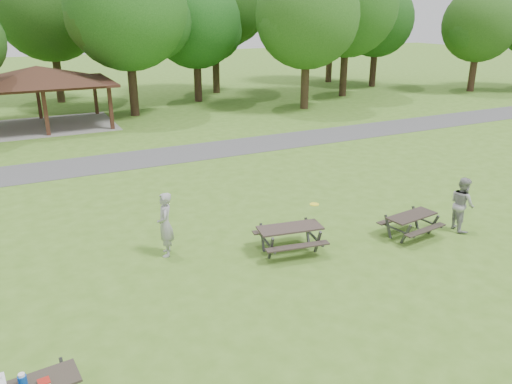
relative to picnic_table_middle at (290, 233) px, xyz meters
The scene contains 17 objects.
ground 2.38m from the picnic_table_middle, 119.84° to the right, with size 160.00×160.00×0.00m, color #447120.
asphalt_path 12.08m from the picnic_table_middle, 95.44° to the left, with size 120.00×3.20×0.02m, color #47474A.
pavilion 22.73m from the picnic_table_middle, 103.16° to the left, with size 8.60×7.01×3.76m.
tree_row_e 23.86m from the picnic_table_middle, 87.62° to the left, with size 8.40×8.00×11.02m.
tree_row_f 27.92m from the picnic_table_middle, 75.34° to the left, with size 7.35×7.00×9.55m.
tree_row_g 24.53m from the picnic_table_middle, 57.12° to the left, with size 7.77×7.40×10.25m.
tree_row_h 30.89m from the picnic_table_middle, 51.14° to the left, with size 8.61×8.20×11.37m.
tree_row_i 37.16m from the picnic_table_middle, 47.30° to the left, with size 7.14×6.80×9.52m.
tree_row_j 37.46m from the picnic_table_middle, 33.57° to the left, with size 6.72×6.40×8.96m.
tree_deep_b 31.80m from the picnic_table_middle, 95.60° to the left, with size 8.40×8.00×11.13m.
tree_deep_c 32.37m from the picnic_table_middle, 71.65° to the left, with size 8.82×8.40×11.90m.
tree_deep_d 39.53m from the picnic_table_middle, 53.95° to the left, with size 8.40×8.00×11.27m.
picnic_table_middle is the anchor object (origin of this frame).
picnic_table_far 4.16m from the picnic_table_middle, 10.66° to the right, with size 1.91×1.61×0.75m.
frisbee_in_flight 1.23m from the picnic_table_middle, 13.93° to the left, with size 0.38×0.38×0.02m.
frisbee_thrower 3.73m from the picnic_table_middle, 156.64° to the left, with size 0.72×0.47×1.96m, color #959698.
frisbee_catcher 6.02m from the picnic_table_middle, 10.67° to the right, with size 0.89×0.69×1.83m, color #969699.
Camera 1 is at (-5.87, -9.80, 6.93)m, focal length 35.00 mm.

